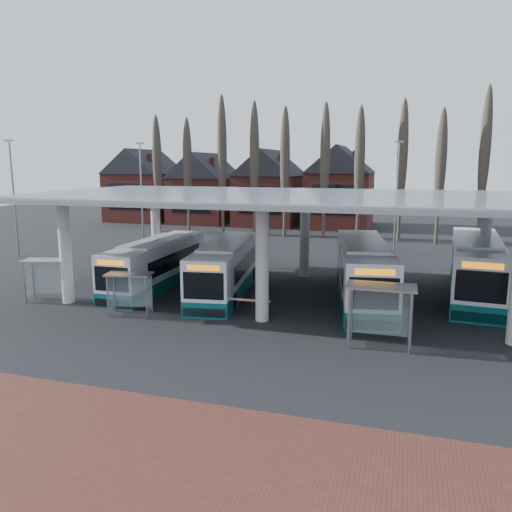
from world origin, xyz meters
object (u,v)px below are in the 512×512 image
(bus_2, at_px, (363,272))
(bus_3, at_px, (475,268))
(shelter_0, at_px, (48,270))
(shelter_1, at_px, (130,284))
(bus_0, at_px, (157,264))
(bus_1, at_px, (226,268))
(shelter_2, at_px, (381,301))

(bus_2, height_order, bus_3, bus_3)
(shelter_0, relative_size, shelter_1, 1.10)
(bus_2, relative_size, shelter_1, 4.88)
(shelter_1, bearing_deg, bus_2, 18.67)
(bus_0, height_order, shelter_0, bus_0)
(shelter_0, bearing_deg, shelter_1, -24.07)
(bus_1, height_order, shelter_0, bus_1)
(shelter_1, bearing_deg, bus_3, 16.56)
(bus_0, distance_m, shelter_0, 6.87)
(bus_2, relative_size, shelter_2, 4.26)
(bus_0, xyz_separation_m, shelter_1, (1.62, -6.16, 0.18))
(bus_0, height_order, bus_2, bus_2)
(shelter_2, bearing_deg, shelter_0, 173.35)
(bus_0, relative_size, bus_2, 0.88)
(bus_0, distance_m, bus_3, 20.51)
(bus_3, distance_m, shelter_0, 26.31)
(shelter_1, relative_size, shelter_2, 0.87)
(bus_1, relative_size, shelter_2, 3.91)
(bus_1, distance_m, shelter_1, 6.95)
(bus_3, bearing_deg, bus_2, -151.19)
(bus_1, height_order, bus_2, bus_2)
(bus_1, relative_size, bus_2, 0.92)
(shelter_1, height_order, shelter_2, shelter_2)
(bus_0, xyz_separation_m, shelter_2, (14.95, -7.17, 0.57))
(bus_2, distance_m, shelter_0, 19.03)
(bus_0, relative_size, shelter_1, 4.28)
(bus_0, bearing_deg, bus_2, 1.65)
(bus_0, xyz_separation_m, bus_1, (4.96, -0.06, 0.05))
(shelter_1, distance_m, shelter_2, 13.37)
(bus_3, xyz_separation_m, shelter_2, (-5.20, -11.00, 0.35))
(bus_1, bearing_deg, bus_2, -2.63)
(bus_3, relative_size, shelter_0, 4.49)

